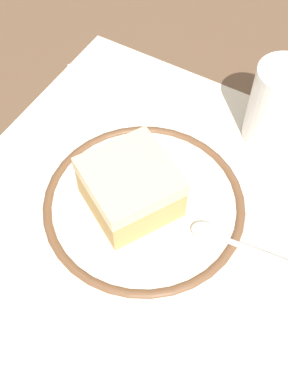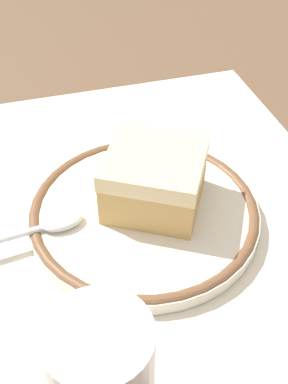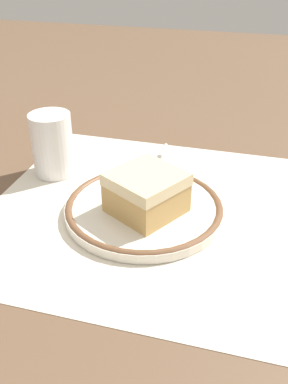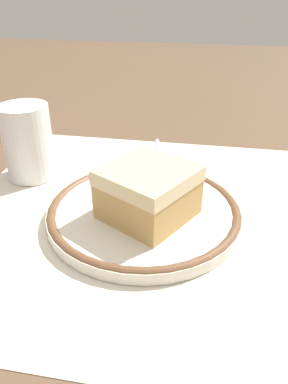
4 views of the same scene
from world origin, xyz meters
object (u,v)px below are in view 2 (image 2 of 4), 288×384
Objects in this scene: cake_slice at (155,179)px; spoon at (42,227)px; plate at (144,212)px; cup at (103,382)px.

cake_slice is 0.88× the size of spoon.
cake_slice is (0.01, -0.01, 0.03)m from plate.
cake_slice reaches higher than spoon.
plate is 2.20× the size of cup.
cup is at bearing -173.23° from spoon.
plate is at bearing -88.90° from spoon.
plate is 0.18m from cup.
plate is 0.03m from cake_slice.
plate is at bearing -23.99° from cup.
cake_slice is at bearing -85.49° from spoon.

